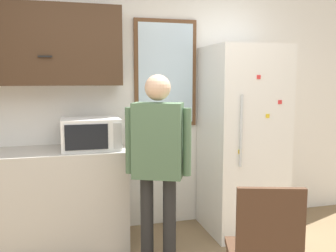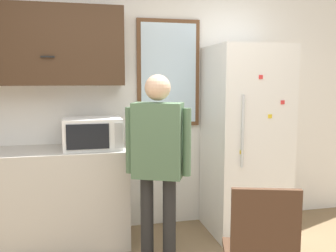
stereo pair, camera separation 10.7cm
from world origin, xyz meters
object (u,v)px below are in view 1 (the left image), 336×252
(microwave, at_px, (91,133))
(chair, at_px, (265,249))
(person, at_px, (158,152))
(refrigerator, at_px, (242,140))

(microwave, bearing_deg, chair, -58.07)
(microwave, distance_m, chair, 1.88)
(microwave, relative_size, chair, 0.56)
(person, xyz_separation_m, refrigerator, (1.00, 0.49, -0.02))
(microwave, distance_m, person, 0.75)
(chair, bearing_deg, microwave, -40.53)
(microwave, relative_size, refrigerator, 0.28)
(refrigerator, distance_m, chair, 1.63)
(person, bearing_deg, chair, -41.30)
(microwave, relative_size, person, 0.33)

